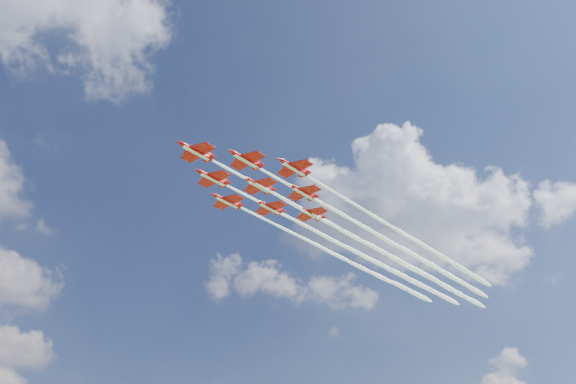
# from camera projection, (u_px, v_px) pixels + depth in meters

# --- Properties ---
(jet_lead) EXTENTS (109.01, 22.72, 2.79)m
(jet_lead) POSITION_uv_depth(u_px,v_px,m) (330.00, 224.00, 167.84)
(jet_lead) COLOR #BB0A0B
(jet_row2_port) EXTENTS (109.01, 22.72, 2.79)m
(jet_row2_port) POSITION_uv_depth(u_px,v_px,m) (368.00, 229.00, 170.91)
(jet_row2_port) COLOR #BB0A0B
(jet_row2_starb) EXTENTS (109.01, 22.72, 2.79)m
(jet_row2_starb) POSITION_uv_depth(u_px,v_px,m) (336.00, 241.00, 178.21)
(jet_row2_starb) COLOR #BB0A0B
(jet_row3_port) EXTENTS (109.01, 22.72, 2.79)m
(jet_row3_port) POSITION_uv_depth(u_px,v_px,m) (405.00, 235.00, 173.97)
(jet_row3_port) COLOR #BB0A0B
(jet_row3_centre) EXTENTS (109.01, 22.72, 2.79)m
(jet_row3_centre) POSITION_uv_depth(u_px,v_px,m) (372.00, 246.00, 181.28)
(jet_row3_centre) COLOR #BB0A0B
(jet_row3_starb) EXTENTS (109.01, 22.72, 2.79)m
(jet_row3_starb) POSITION_uv_depth(u_px,v_px,m) (341.00, 257.00, 188.59)
(jet_row3_starb) COLOR #BB0A0B
(jet_row4_port) EXTENTS (109.01, 22.72, 2.79)m
(jet_row4_port) POSITION_uv_depth(u_px,v_px,m) (406.00, 251.00, 184.35)
(jet_row4_port) COLOR #BB0A0B
(jet_row4_starb) EXTENTS (109.01, 22.72, 2.79)m
(jet_row4_starb) POSITION_uv_depth(u_px,v_px,m) (375.00, 261.00, 191.66)
(jet_row4_starb) COLOR #BB0A0B
(jet_tail) EXTENTS (109.01, 22.72, 2.79)m
(jet_tail) POSITION_uv_depth(u_px,v_px,m) (407.00, 266.00, 194.73)
(jet_tail) COLOR #BB0A0B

